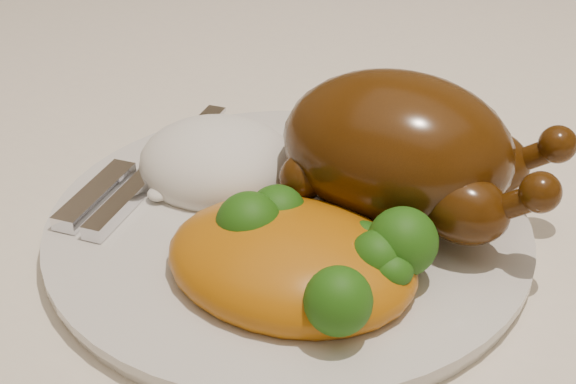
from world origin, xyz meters
The scene contains 7 objects.
dining_table centered at (0.00, 0.00, 0.67)m, with size 1.60×0.90×0.76m.
tablecloth centered at (0.00, 0.00, 0.74)m, with size 1.73×1.03×0.18m.
dinner_plate centered at (-0.07, -0.20, 0.77)m, with size 0.29×0.29×0.01m, color silver.
roast_chicken centered at (-0.02, -0.15, 0.82)m, with size 0.18×0.13×0.09m.
rice_mound centered at (-0.14, -0.18, 0.79)m, with size 0.13×0.12×0.06m.
mac_and_cheese centered at (-0.03, -0.24, 0.79)m, with size 0.16×0.13×0.06m.
cutlery centered at (-0.17, -0.22, 0.79)m, with size 0.06×0.18×0.01m.
Camera 1 is at (0.15, -0.54, 1.06)m, focal length 50.00 mm.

